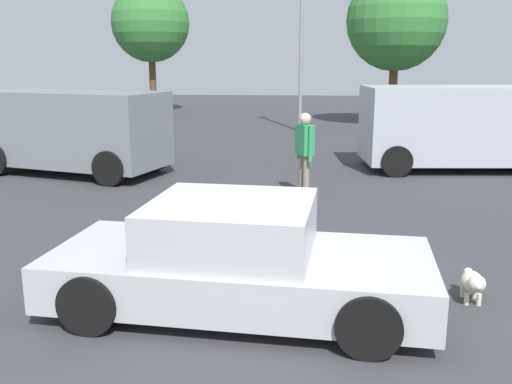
{
  "coord_description": "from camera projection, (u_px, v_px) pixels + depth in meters",
  "views": [
    {
      "loc": [
        0.45,
        -5.82,
        2.78
      ],
      "look_at": [
        -0.26,
        2.22,
        0.9
      ],
      "focal_mm": 40.13,
      "sensor_mm": 36.0,
      "label": 1
    }
  ],
  "objects": [
    {
      "name": "dog",
      "position": [
        473.0,
        283.0,
        6.63
      ],
      "size": [
        0.26,
        0.6,
        0.41
      ],
      "rotation": [
        0.0,
        0.0,
        4.66
      ],
      "color": "beige",
      "rests_on": "ground_plane"
    },
    {
      "name": "light_post_near",
      "position": [
        302.0,
        7.0,
        21.62
      ],
      "size": [
        0.44,
        0.44,
        7.04
      ],
      "color": "gray",
      "rests_on": "ground_plane"
    },
    {
      "name": "pedestrian",
      "position": [
        305.0,
        147.0,
        11.65
      ],
      "size": [
        0.4,
        0.51,
        1.73
      ],
      "rotation": [
        0.0,
        0.0,
        0.5
      ],
      "color": "gray",
      "rests_on": "ground_plane"
    },
    {
      "name": "van_white",
      "position": [
        466.0,
        125.0,
        14.57
      ],
      "size": [
        5.28,
        2.62,
        2.11
      ],
      "rotation": [
        0.0,
        0.0,
        0.08
      ],
      "color": "#B2B7C1",
      "rests_on": "ground_plane"
    },
    {
      "name": "tree_back_right",
      "position": [
        396.0,
        21.0,
        23.4
      ],
      "size": [
        4.08,
        4.08,
        6.36
      ],
      "color": "brown",
      "rests_on": "ground_plane"
    },
    {
      "name": "sedan_foreground",
      "position": [
        238.0,
        260.0,
        6.43
      ],
      "size": [
        4.37,
        2.25,
        1.25
      ],
      "rotation": [
        0.0,
        0.0,
        -0.09
      ],
      "color": "#B7BABF",
      "rests_on": "ground_plane"
    },
    {
      "name": "ground_plane",
      "position": [
        262.0,
        317.0,
        6.32
      ],
      "size": [
        80.0,
        80.0,
        0.0
      ],
      "primitive_type": "plane",
      "color": "#38383D"
    },
    {
      "name": "suv_dark",
      "position": [
        74.0,
        129.0,
        14.03
      ],
      "size": [
        4.87,
        3.15,
        2.02
      ],
      "rotation": [
        0.0,
        0.0,
        -0.28
      ],
      "color": "gray",
      "rests_on": "ground_plane"
    },
    {
      "name": "tree_back_center",
      "position": [
        150.0,
        23.0,
        29.52
      ],
      "size": [
        4.02,
        4.02,
        6.63
      ],
      "color": "brown",
      "rests_on": "ground_plane"
    }
  ]
}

